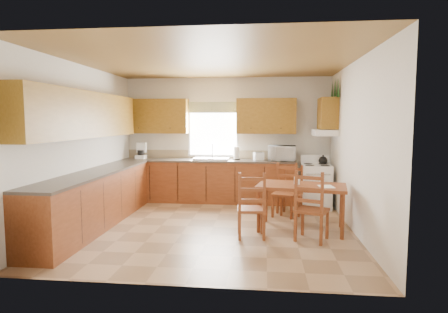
# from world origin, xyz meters

# --- Properties ---
(floor) EXTENTS (4.50, 4.50, 0.00)m
(floor) POSITION_xyz_m (0.00, 0.00, 0.00)
(floor) COLOR #9E7A57
(floor) RESTS_ON ground
(ceiling) EXTENTS (4.50, 4.50, 0.00)m
(ceiling) POSITION_xyz_m (0.00, 0.00, 2.70)
(ceiling) COLOR olive
(ceiling) RESTS_ON floor
(wall_left) EXTENTS (4.50, 4.50, 0.00)m
(wall_left) POSITION_xyz_m (-2.25, 0.00, 1.35)
(wall_left) COLOR silver
(wall_left) RESTS_ON floor
(wall_right) EXTENTS (4.50, 4.50, 0.00)m
(wall_right) POSITION_xyz_m (2.25, 0.00, 1.35)
(wall_right) COLOR silver
(wall_right) RESTS_ON floor
(wall_back) EXTENTS (4.50, 4.50, 0.00)m
(wall_back) POSITION_xyz_m (0.00, 2.25, 1.35)
(wall_back) COLOR silver
(wall_back) RESTS_ON floor
(wall_front) EXTENTS (4.50, 4.50, 0.00)m
(wall_front) POSITION_xyz_m (0.00, -2.25, 1.35)
(wall_front) COLOR silver
(wall_front) RESTS_ON floor
(lower_cab_back) EXTENTS (3.75, 0.60, 0.88)m
(lower_cab_back) POSITION_xyz_m (-0.38, 1.95, 0.44)
(lower_cab_back) COLOR brown
(lower_cab_back) RESTS_ON floor
(lower_cab_left) EXTENTS (0.60, 3.60, 0.88)m
(lower_cab_left) POSITION_xyz_m (-1.95, -0.15, 0.44)
(lower_cab_left) COLOR brown
(lower_cab_left) RESTS_ON floor
(counter_back) EXTENTS (3.75, 0.63, 0.04)m
(counter_back) POSITION_xyz_m (-0.38, 1.95, 0.90)
(counter_back) COLOR #483D36
(counter_back) RESTS_ON lower_cab_back
(counter_left) EXTENTS (0.63, 3.60, 0.04)m
(counter_left) POSITION_xyz_m (-1.95, -0.15, 0.90)
(counter_left) COLOR #483D36
(counter_left) RESTS_ON lower_cab_left
(backsplash) EXTENTS (3.75, 0.01, 0.18)m
(backsplash) POSITION_xyz_m (-0.38, 2.24, 1.01)
(backsplash) COLOR gray
(backsplash) RESTS_ON counter_back
(upper_cab_back_left) EXTENTS (1.41, 0.33, 0.75)m
(upper_cab_back_left) POSITION_xyz_m (-1.55, 2.08, 1.85)
(upper_cab_back_left) COLOR brown
(upper_cab_back_left) RESTS_ON wall_back
(upper_cab_back_right) EXTENTS (1.25, 0.33, 0.75)m
(upper_cab_back_right) POSITION_xyz_m (0.86, 2.08, 1.85)
(upper_cab_back_right) COLOR brown
(upper_cab_back_right) RESTS_ON wall_back
(upper_cab_left) EXTENTS (0.33, 3.60, 0.75)m
(upper_cab_left) POSITION_xyz_m (-2.08, -0.15, 1.85)
(upper_cab_left) COLOR brown
(upper_cab_left) RESTS_ON wall_left
(upper_cab_stove) EXTENTS (0.33, 0.62, 0.62)m
(upper_cab_stove) POSITION_xyz_m (2.08, 1.65, 1.90)
(upper_cab_stove) COLOR brown
(upper_cab_stove) RESTS_ON wall_right
(range_hood) EXTENTS (0.44, 0.62, 0.12)m
(range_hood) POSITION_xyz_m (2.03, 1.65, 1.52)
(range_hood) COLOR white
(range_hood) RESTS_ON wall_right
(window_frame) EXTENTS (1.13, 0.02, 1.18)m
(window_frame) POSITION_xyz_m (-0.30, 2.22, 1.55)
(window_frame) COLOR white
(window_frame) RESTS_ON wall_back
(window_pane) EXTENTS (1.05, 0.01, 1.10)m
(window_pane) POSITION_xyz_m (-0.30, 2.21, 1.55)
(window_pane) COLOR white
(window_pane) RESTS_ON wall_back
(window_valance) EXTENTS (1.19, 0.01, 0.24)m
(window_valance) POSITION_xyz_m (-0.30, 2.19, 2.05)
(window_valance) COLOR #4C6235
(window_valance) RESTS_ON wall_back
(sink_basin) EXTENTS (0.75, 0.45, 0.04)m
(sink_basin) POSITION_xyz_m (-0.30, 1.95, 0.94)
(sink_basin) COLOR silver
(sink_basin) RESTS_ON counter_back
(pine_decal_a) EXTENTS (0.22, 0.22, 0.36)m
(pine_decal_a) POSITION_xyz_m (2.21, 1.33, 2.38)
(pine_decal_a) COLOR #194319
(pine_decal_a) RESTS_ON wall_right
(pine_decal_b) EXTENTS (0.22, 0.22, 0.36)m
(pine_decal_b) POSITION_xyz_m (2.21, 1.65, 2.42)
(pine_decal_b) COLOR #194319
(pine_decal_b) RESTS_ON wall_right
(pine_decal_c) EXTENTS (0.22, 0.22, 0.36)m
(pine_decal_c) POSITION_xyz_m (2.21, 1.97, 2.38)
(pine_decal_c) COLOR #194319
(pine_decal_c) RESTS_ON wall_right
(stove) EXTENTS (0.58, 0.60, 0.86)m
(stove) POSITION_xyz_m (1.88, 1.61, 0.43)
(stove) COLOR white
(stove) RESTS_ON floor
(coffeemaker) EXTENTS (0.20, 0.24, 0.32)m
(coffeemaker) POSITION_xyz_m (-1.89, 2.00, 1.08)
(coffeemaker) COLOR white
(coffeemaker) RESTS_ON counter_back
(paper_towel) EXTENTS (0.14, 0.14, 0.28)m
(paper_towel) POSITION_xyz_m (0.24, 1.99, 1.06)
(paper_towel) COLOR white
(paper_towel) RESTS_ON counter_back
(toaster) EXTENTS (0.24, 0.20, 0.17)m
(toaster) POSITION_xyz_m (0.71, 1.94, 1.00)
(toaster) COLOR white
(toaster) RESTS_ON counter_back
(microwave) EXTENTS (0.55, 0.41, 0.32)m
(microwave) POSITION_xyz_m (1.20, 1.90, 1.08)
(microwave) COLOR white
(microwave) RESTS_ON counter_back
(dining_table) EXTENTS (1.49, 1.01, 0.74)m
(dining_table) POSITION_xyz_m (1.43, 0.00, 0.37)
(dining_table) COLOR brown
(dining_table) RESTS_ON floor
(chair_near_left) EXTENTS (0.45, 0.43, 1.00)m
(chair_near_left) POSITION_xyz_m (0.65, -0.46, 0.50)
(chair_near_left) COLOR brown
(chair_near_left) RESTS_ON floor
(chair_near_right) EXTENTS (0.56, 0.55, 1.04)m
(chair_near_right) POSITION_xyz_m (1.54, -0.52, 0.52)
(chair_near_right) COLOR brown
(chair_near_right) RESTS_ON floor
(chair_far_left) EXTENTS (0.50, 0.49, 0.96)m
(chair_far_left) POSITION_xyz_m (1.21, 0.84, 0.48)
(chair_far_left) COLOR brown
(chair_far_left) RESTS_ON floor
(chair_far_right) EXTENTS (0.46, 0.44, 0.91)m
(chair_far_right) POSITION_xyz_m (1.35, 0.99, 0.46)
(chair_far_right) COLOR brown
(chair_far_right) RESTS_ON floor
(table_paper) EXTENTS (0.25, 0.31, 0.00)m
(table_paper) POSITION_xyz_m (1.80, -0.13, 0.74)
(table_paper) COLOR white
(table_paper) RESTS_ON dining_table
(table_card) EXTENTS (0.09, 0.06, 0.12)m
(table_card) POSITION_xyz_m (1.36, 0.02, 0.80)
(table_card) COLOR white
(table_card) RESTS_ON dining_table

